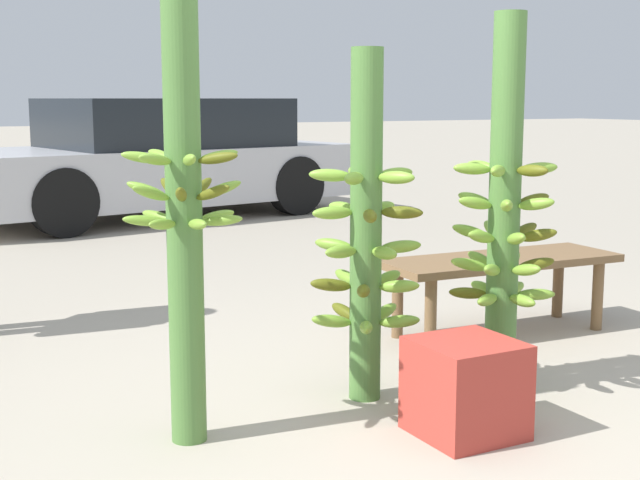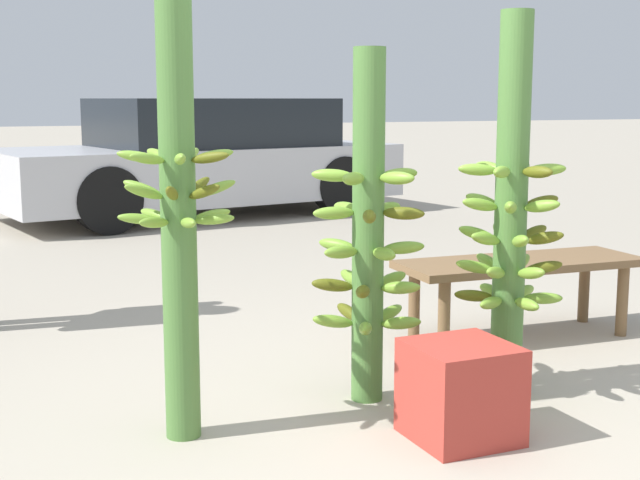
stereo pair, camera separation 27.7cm
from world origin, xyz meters
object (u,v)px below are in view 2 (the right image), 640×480
(banana_stalk_center, at_px, (368,235))
(market_bench, at_px, (520,271))
(parked_car, at_px, (202,158))
(banana_stalk_left, at_px, (178,205))
(banana_stalk_right, at_px, (511,216))
(produce_crate, at_px, (461,392))

(banana_stalk_center, bearing_deg, market_bench, 25.28)
(banana_stalk_center, distance_m, parked_car, 6.19)
(banana_stalk_center, bearing_deg, banana_stalk_left, -173.32)
(banana_stalk_left, xyz_separation_m, banana_stalk_right, (1.37, -0.10, -0.10))
(produce_crate, bearing_deg, banana_stalk_left, 154.86)
(banana_stalk_left, xyz_separation_m, produce_crate, (0.93, -0.44, -0.69))
(banana_stalk_left, bearing_deg, parked_car, 73.08)
(market_bench, bearing_deg, banana_stalk_left, -158.84)
(banana_stalk_left, distance_m, parked_car, 6.48)
(market_bench, height_order, parked_car, parked_car)
(market_bench, bearing_deg, produce_crate, -131.08)
(parked_car, bearing_deg, produce_crate, 162.29)
(banana_stalk_left, bearing_deg, banana_stalk_center, 6.68)
(banana_stalk_center, xyz_separation_m, parked_car, (1.07, 6.10, -0.09))
(banana_stalk_right, relative_size, produce_crate, 4.43)
(banana_stalk_left, distance_m, banana_stalk_right, 1.38)
(banana_stalk_left, height_order, banana_stalk_center, banana_stalk_left)
(parked_car, xyz_separation_m, produce_crate, (-0.95, -6.63, -0.43))
(banana_stalk_center, height_order, parked_car, banana_stalk_center)
(banana_stalk_center, distance_m, market_bench, 1.34)
(banana_stalk_center, bearing_deg, produce_crate, -77.49)
(banana_stalk_center, bearing_deg, banana_stalk_right, -18.97)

